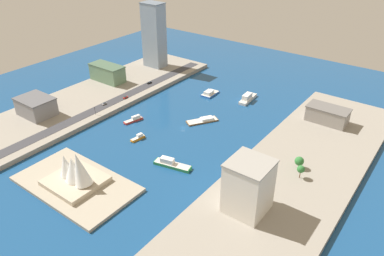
{
  "coord_description": "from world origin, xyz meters",
  "views": [
    {
      "loc": [
        -154.96,
        196.68,
        143.41
      ],
      "look_at": [
        -10.69,
        2.77,
        4.8
      ],
      "focal_mm": 34.8,
      "sensor_mm": 36.0,
      "label": 1
    }
  ],
  "objects_px": {
    "catamaran_blue": "(210,93)",
    "ferry_white_commuter": "(248,98)",
    "barge_flat_brown": "(203,120)",
    "water_taxi_orange": "(138,138)",
    "traffic_light_waterfront": "(95,110)",
    "pickup_red": "(125,97)",
    "tugboat_red": "(134,119)",
    "sedan_silver": "(104,104)",
    "ferry_green_doubledeck": "(171,164)",
    "hotel_broad_white": "(248,186)",
    "carpark_squat_concrete": "(327,115)",
    "warehouse_low_gray": "(36,106)",
    "opera_landmark": "(75,173)",
    "suv_black": "(149,83)",
    "terminal_long_green": "(107,73)",
    "tower_tall_glass": "(154,35)"
  },
  "relations": [
    {
      "from": "barge_flat_brown",
      "to": "carpark_squat_concrete",
      "type": "relative_size",
      "value": 0.82
    },
    {
      "from": "water_taxi_orange",
      "to": "traffic_light_waterfront",
      "type": "distance_m",
      "value": 50.63
    },
    {
      "from": "barge_flat_brown",
      "to": "hotel_broad_white",
      "type": "height_order",
      "value": "hotel_broad_white"
    },
    {
      "from": "opera_landmark",
      "to": "terminal_long_green",
      "type": "bearing_deg",
      "value": -49.17
    },
    {
      "from": "warehouse_low_gray",
      "to": "traffic_light_waterfront",
      "type": "bearing_deg",
      "value": -143.75
    },
    {
      "from": "tower_tall_glass",
      "to": "carpark_squat_concrete",
      "type": "xyz_separation_m",
      "value": [
        -189.53,
        14.08,
        -26.52
      ]
    },
    {
      "from": "ferry_green_doubledeck",
      "to": "warehouse_low_gray",
      "type": "relative_size",
      "value": 0.94
    },
    {
      "from": "tower_tall_glass",
      "to": "warehouse_low_gray",
      "type": "xyz_separation_m",
      "value": [
        1.73,
        141.18,
        -25.41
      ]
    },
    {
      "from": "ferry_green_doubledeck",
      "to": "terminal_long_green",
      "type": "distance_m",
      "value": 153.37
    },
    {
      "from": "barge_flat_brown",
      "to": "ferry_green_doubledeck",
      "type": "bearing_deg",
      "value": 106.29
    },
    {
      "from": "barge_flat_brown",
      "to": "pickup_red",
      "type": "relative_size",
      "value": 5.47
    },
    {
      "from": "sedan_silver",
      "to": "pickup_red",
      "type": "bearing_deg",
      "value": -104.99
    },
    {
      "from": "water_taxi_orange",
      "to": "terminal_long_green",
      "type": "relative_size",
      "value": 0.36
    },
    {
      "from": "tugboat_red",
      "to": "hotel_broad_white",
      "type": "distance_m",
      "value": 132.32
    },
    {
      "from": "catamaran_blue",
      "to": "tower_tall_glass",
      "type": "bearing_deg",
      "value": -13.8
    },
    {
      "from": "ferry_green_doubledeck",
      "to": "hotel_broad_white",
      "type": "height_order",
      "value": "hotel_broad_white"
    },
    {
      "from": "carpark_squat_concrete",
      "to": "pickup_red",
      "type": "distance_m",
      "value": 168.75
    },
    {
      "from": "catamaran_blue",
      "to": "carpark_squat_concrete",
      "type": "distance_m",
      "value": 105.85
    },
    {
      "from": "catamaran_blue",
      "to": "warehouse_low_gray",
      "type": "xyz_separation_m",
      "value": [
        85.93,
        120.5,
        9.27
      ]
    },
    {
      "from": "barge_flat_brown",
      "to": "water_taxi_orange",
      "type": "bearing_deg",
      "value": 66.03
    },
    {
      "from": "water_taxi_orange",
      "to": "barge_flat_brown",
      "type": "bearing_deg",
      "value": -113.97
    },
    {
      "from": "suv_black",
      "to": "pickup_red",
      "type": "distance_m",
      "value": 37.5
    },
    {
      "from": "traffic_light_waterfront",
      "to": "barge_flat_brown",
      "type": "bearing_deg",
      "value": -146.66
    },
    {
      "from": "ferry_green_doubledeck",
      "to": "terminal_long_green",
      "type": "height_order",
      "value": "terminal_long_green"
    },
    {
      "from": "tower_tall_glass",
      "to": "ferry_green_doubledeck",
      "type": "bearing_deg",
      "value": 134.74
    },
    {
      "from": "ferry_white_commuter",
      "to": "hotel_broad_white",
      "type": "relative_size",
      "value": 0.87
    },
    {
      "from": "tugboat_red",
      "to": "carpark_squat_concrete",
      "type": "xyz_separation_m",
      "value": [
        -125.78,
        -84.31,
        8.31
      ]
    },
    {
      "from": "tower_tall_glass",
      "to": "warehouse_low_gray",
      "type": "height_order",
      "value": "tower_tall_glass"
    },
    {
      "from": "water_taxi_orange",
      "to": "carpark_squat_concrete",
      "type": "distance_m",
      "value": 146.0
    },
    {
      "from": "hotel_broad_white",
      "to": "sedan_silver",
      "type": "distance_m",
      "value": 166.6
    },
    {
      "from": "tugboat_red",
      "to": "sedan_silver",
      "type": "distance_m",
      "value": 36.03
    },
    {
      "from": "suv_black",
      "to": "tugboat_red",
      "type": "bearing_deg",
      "value": 121.72
    },
    {
      "from": "catamaran_blue",
      "to": "carpark_squat_concrete",
      "type": "bearing_deg",
      "value": -176.41
    },
    {
      "from": "tower_tall_glass",
      "to": "warehouse_low_gray",
      "type": "bearing_deg",
      "value": 89.3
    },
    {
      "from": "tugboat_red",
      "to": "ferry_green_doubledeck",
      "type": "xyz_separation_m",
      "value": [
        -63.35,
        29.88,
        0.4
      ]
    },
    {
      "from": "water_taxi_orange",
      "to": "opera_landmark",
      "type": "relative_size",
      "value": 0.4
    },
    {
      "from": "tugboat_red",
      "to": "terminal_long_green",
      "type": "distance_m",
      "value": 83.7
    },
    {
      "from": "warehouse_low_gray",
      "to": "suv_black",
      "type": "bearing_deg",
      "value": -106.31
    },
    {
      "from": "hotel_broad_white",
      "to": "warehouse_low_gray",
      "type": "relative_size",
      "value": 1.07
    },
    {
      "from": "ferry_green_doubledeck",
      "to": "catamaran_blue",
      "type": "bearing_deg",
      "value": -68.26
    },
    {
      "from": "catamaran_blue",
      "to": "barge_flat_brown",
      "type": "distance_m",
      "value": 51.24
    },
    {
      "from": "ferry_green_doubledeck",
      "to": "hotel_broad_white",
      "type": "bearing_deg",
      "value": 170.68
    },
    {
      "from": "tugboat_red",
      "to": "water_taxi_orange",
      "type": "relative_size",
      "value": 1.34
    },
    {
      "from": "pickup_red",
      "to": "suv_black",
      "type": "bearing_deg",
      "value": -81.78
    },
    {
      "from": "catamaran_blue",
      "to": "ferry_green_doubledeck",
      "type": "distance_m",
      "value": 115.82
    },
    {
      "from": "catamaran_blue",
      "to": "barge_flat_brown",
      "type": "bearing_deg",
      "value": 118.69
    },
    {
      "from": "water_taxi_orange",
      "to": "pickup_red",
      "type": "relative_size",
      "value": 2.75
    },
    {
      "from": "water_taxi_orange",
      "to": "carpark_squat_concrete",
      "type": "bearing_deg",
      "value": -135.22
    },
    {
      "from": "catamaran_blue",
      "to": "ferry_white_commuter",
      "type": "distance_m",
      "value": 35.41
    },
    {
      "from": "catamaran_blue",
      "to": "ferry_white_commuter",
      "type": "relative_size",
      "value": 0.71
    }
  ]
}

